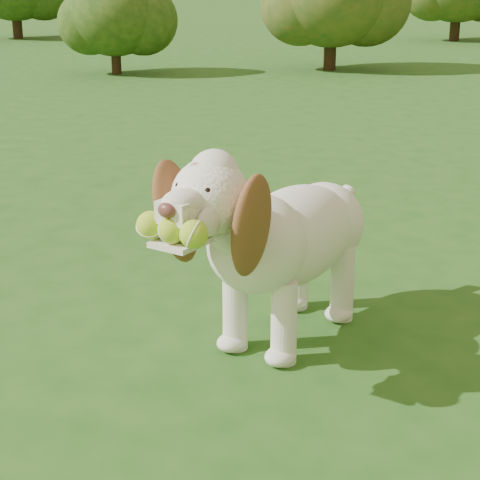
# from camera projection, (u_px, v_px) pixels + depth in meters

# --- Properties ---
(ground) EXTENTS (80.00, 80.00, 0.00)m
(ground) POSITION_uv_depth(u_px,v_px,m) (404.00, 309.00, 3.36)
(ground) COLOR #204D16
(ground) RESTS_ON ground
(dog) EXTENTS (0.69, 1.23, 0.82)m
(dog) POSITION_uv_depth(u_px,v_px,m) (278.00, 233.00, 2.92)
(dog) COLOR white
(dog) RESTS_ON ground
(shrub_a) EXTENTS (1.30, 1.30, 1.34)m
(shrub_a) POSITION_uv_depth(u_px,v_px,m) (114.00, 15.00, 10.87)
(shrub_a) COLOR #382314
(shrub_a) RESTS_ON ground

